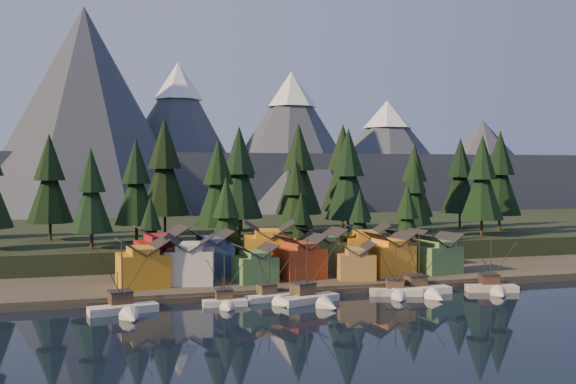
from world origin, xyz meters
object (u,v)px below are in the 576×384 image
object	(u,v)px
boat_2	(273,291)
house_back_1	(211,252)
boat_3	(313,291)
boat_4	(397,286)
boat_5	(424,283)
house_front_0	(143,261)
house_front_1	(190,258)
boat_0	(125,300)
boat_6	(494,281)
house_back_0	(161,251)
boat_1	(226,295)

from	to	relation	value
boat_2	house_back_1	bearing A→B (deg)	97.80
boat_3	boat_4	size ratio (longest dim) A/B	1.15
boat_2	boat_3	distance (m)	7.24
boat_5	house_front_0	world-z (taller)	boat_5
house_front_0	house_back_1	bearing A→B (deg)	26.48
boat_3	boat_4	bearing A→B (deg)	-9.95
boat_5	house_front_1	xyz separation A→B (m)	(-41.09, 15.39, 4.19)
boat_0	boat_3	distance (m)	31.43
boat_4	boat_6	xyz separation A→B (m)	(19.13, -1.55, 0.27)
boat_2	house_back_0	xyz separation A→B (m)	(-17.41, 21.88, 5.00)
house_front_1	house_back_1	distance (m)	10.01
boat_6	house_front_0	world-z (taller)	boat_6
boat_6	house_front_0	bearing A→B (deg)	-178.27
house_front_1	boat_4	bearing A→B (deg)	-11.82
boat_1	boat_4	xyz separation A→B (m)	(31.66, 0.24, 0.02)
boat_0	boat_6	size ratio (longest dim) A/B	1.06
boat_1	boat_4	size ratio (longest dim) A/B	0.92
boat_3	boat_6	distance (m)	35.87
boat_3	house_back_0	world-z (taller)	house_back_0
boat_3	house_back_0	size ratio (longest dim) A/B	1.17
house_back_0	boat_5	bearing A→B (deg)	-34.79
boat_0	house_back_1	xyz separation A→B (m)	(17.80, 25.29, 4.03)
boat_5	house_back_1	size ratio (longest dim) A/B	1.38
boat_1	boat_3	size ratio (longest dim) A/B	0.80
boat_0	boat_5	world-z (taller)	boat_0
boat_5	boat_6	bearing A→B (deg)	-5.80
boat_2	boat_4	bearing A→B (deg)	-13.84
boat_4	house_back_1	xyz separation A→B (m)	(-30.35, 23.73, 4.33)
boat_0	house_front_0	distance (m)	16.92
boat_2	house_front_1	world-z (taller)	house_front_1
boat_1	boat_5	distance (m)	37.09
boat_1	house_back_0	bearing A→B (deg)	113.13
house_front_0	house_back_0	world-z (taller)	house_back_0
boat_4	house_front_1	distance (m)	39.02
boat_0	boat_2	size ratio (longest dim) A/B	1.21
boat_1	boat_6	xyz separation A→B (m)	(50.79, -1.32, 0.28)
boat_3	boat_1	bearing A→B (deg)	154.91
boat_3	boat_5	world-z (taller)	boat_3
house_front_1	boat_2	bearing A→B (deg)	-36.27
boat_3	house_front_1	size ratio (longest dim) A/B	1.18
house_front_0	house_front_1	distance (m)	8.86
boat_2	boat_5	bearing A→B (deg)	-13.50
boat_0	house_back_0	size ratio (longest dim) A/B	1.17
boat_1	boat_5	size ratio (longest dim) A/B	0.78
boat_4	house_back_1	world-z (taller)	house_back_1
house_front_0	boat_2	bearing A→B (deg)	-38.07
boat_4	house_back_0	xyz separation A→B (m)	(-40.41, 23.26, 4.92)
boat_2	house_front_1	xyz separation A→B (m)	(-12.66, 13.86, 4.44)
boat_1	boat_3	world-z (taller)	boat_3
boat_2	house_front_0	world-z (taller)	house_front_0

